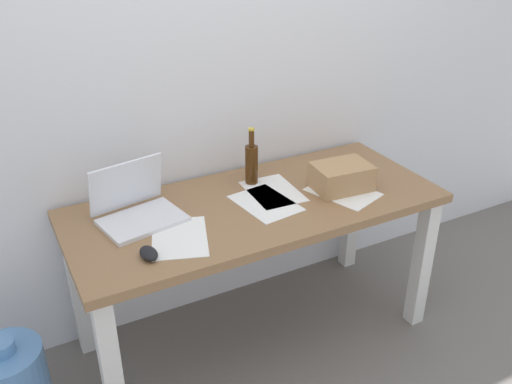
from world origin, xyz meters
TOP-DOWN VIEW (x-y plane):
  - ground_plane at (0.00, 0.00)m, footprint 8.00×8.00m
  - back_wall at (0.00, 0.40)m, footprint 5.20×0.08m
  - desk at (0.00, 0.00)m, footprint 1.62×0.69m
  - laptop_left at (-0.49, 0.10)m, footprint 0.36×0.31m
  - beer_bottle at (0.07, 0.18)m, footprint 0.06×0.06m
  - computer_mouse at (-0.54, -0.19)m, footprint 0.06×0.10m
  - cardboard_box at (0.40, -0.06)m, footprint 0.26×0.20m
  - paper_sheet_front_right at (0.39, -0.10)m, footprint 0.30×0.35m
  - paper_sheet_front_left at (-0.39, -0.12)m, footprint 0.30×0.35m
  - paper_sheet_near_back at (0.11, 0.05)m, footprint 0.22×0.31m
  - paper_sheet_center at (0.03, -0.03)m, footprint 0.25×0.32m

SIDE VIEW (x-z plane):
  - ground_plane at x=0.00m, z-range 0.00..0.00m
  - desk at x=0.00m, z-range 0.26..0.99m
  - paper_sheet_front_right at x=0.39m, z-range 0.73..0.73m
  - paper_sheet_front_left at x=-0.39m, z-range 0.73..0.73m
  - paper_sheet_near_back at x=0.11m, z-range 0.73..0.73m
  - paper_sheet_center at x=0.03m, z-range 0.73..0.73m
  - computer_mouse at x=-0.54m, z-range 0.73..0.76m
  - laptop_left at x=-0.49m, z-range 0.66..0.90m
  - cardboard_box at x=0.40m, z-range 0.73..0.85m
  - beer_bottle at x=0.07m, z-range 0.70..0.97m
  - back_wall at x=0.00m, z-range 0.00..2.60m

